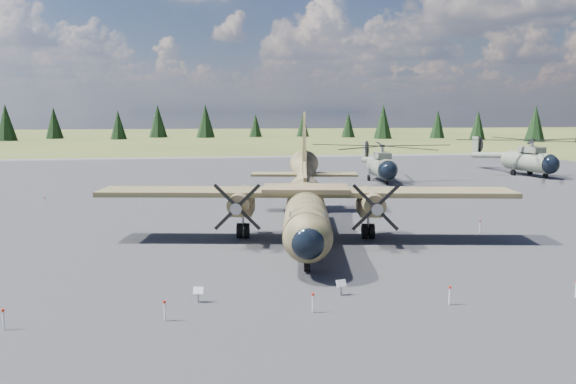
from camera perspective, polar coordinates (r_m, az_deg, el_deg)
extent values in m
plane|color=#5E662D|center=(36.39, -4.85, -5.00)|extent=(500.00, 500.00, 0.00)
cube|color=slate|center=(46.16, -5.76, -2.21)|extent=(120.00, 120.00, 0.04)
cylinder|color=#2F361D|center=(35.78, 1.81, -1.77)|extent=(5.41, 16.63, 2.56)
sphere|color=#2F361D|center=(27.72, 2.02, -4.68)|extent=(2.91, 2.91, 2.51)
sphere|color=black|center=(27.24, 2.03, -5.01)|extent=(2.14, 2.14, 1.84)
cube|color=black|center=(29.01, 1.98, -2.73)|extent=(2.06, 1.76, 0.50)
cone|color=#2F361D|center=(46.32, 1.66, 1.69)|extent=(3.57, 6.62, 3.85)
cube|color=#979A9C|center=(36.87, 1.79, -3.13)|extent=(2.67, 5.70, 0.46)
cube|color=#34371D|center=(36.07, 1.81, 0.00)|extent=(26.62, 7.72, 0.32)
cube|color=#2F361D|center=(36.04, 1.82, 0.31)|extent=(5.97, 4.20, 0.32)
cylinder|color=#2F361D|center=(36.06, -4.73, -0.84)|extent=(2.19, 4.92, 1.37)
cube|color=#2F361D|center=(36.87, -4.60, -1.57)|extent=(1.90, 3.30, 0.73)
cone|color=gray|center=(33.14, -5.25, -1.63)|extent=(0.83, 0.93, 0.69)
cylinder|color=black|center=(37.16, -4.58, -3.93)|extent=(0.97, 1.13, 1.00)
cylinder|color=#2F361D|center=(36.16, 8.34, -0.87)|extent=(2.19, 4.92, 1.37)
cube|color=#2F361D|center=(36.97, 8.18, -1.60)|extent=(1.90, 3.30, 0.73)
cone|color=gray|center=(33.25, 8.98, -1.67)|extent=(0.83, 0.93, 0.69)
cylinder|color=black|center=(37.26, 8.13, -3.95)|extent=(0.97, 1.13, 1.00)
cube|color=#2F361D|center=(42.81, 1.71, 1.90)|extent=(1.47, 6.84, 1.53)
cube|color=#34371D|center=(46.77, 1.66, 1.81)|extent=(8.98, 3.52, 0.20)
cylinder|color=gray|center=(29.00, 1.97, -6.01)|extent=(0.15, 0.15, 0.82)
cylinder|color=black|center=(29.17, 1.97, -7.27)|extent=(0.47, 0.90, 0.85)
cylinder|color=slate|center=(67.62, 9.46, 2.47)|extent=(2.97, 6.87, 2.32)
sphere|color=black|center=(64.40, 10.11, 2.13)|extent=(2.33, 2.33, 2.13)
sphere|color=slate|center=(70.86, 8.86, 2.73)|extent=(2.33, 2.33, 2.13)
cube|color=slate|center=(67.14, 9.56, 3.69)|extent=(1.86, 3.11, 0.69)
cylinder|color=gray|center=(67.09, 9.57, 4.29)|extent=(0.36, 0.36, 0.93)
cylinder|color=slate|center=(74.22, 8.31, 3.24)|extent=(1.56, 7.95, 1.33)
cube|color=slate|center=(77.53, 7.81, 4.31)|extent=(0.33, 1.31, 2.22)
cylinder|color=black|center=(77.60, 8.04, 4.31)|extent=(0.29, 2.40, 2.41)
cylinder|color=black|center=(65.08, 9.97, 1.05)|extent=(0.32, 0.65, 0.63)
cylinder|color=black|center=(68.58, 8.21, 1.44)|extent=(0.35, 0.77, 0.74)
cylinder|color=gray|center=(68.53, 8.22, 1.85)|extent=(0.14, 0.14, 1.34)
cylinder|color=black|center=(69.13, 10.24, 1.45)|extent=(0.35, 0.77, 0.74)
cylinder|color=gray|center=(69.07, 10.25, 1.85)|extent=(0.14, 0.14, 1.34)
cylinder|color=slate|center=(79.21, 23.27, 2.84)|extent=(3.63, 7.55, 2.52)
sphere|color=black|center=(76.54, 25.05, 2.53)|extent=(2.65, 2.65, 2.31)
sphere|color=slate|center=(81.95, 21.60, 3.08)|extent=(2.65, 2.65, 2.31)
cube|color=slate|center=(78.79, 23.53, 3.97)|extent=(2.20, 3.45, 0.75)
cylinder|color=gray|center=(78.75, 23.56, 4.52)|extent=(0.42, 0.42, 1.01)
cylinder|color=slate|center=(84.85, 19.99, 3.55)|extent=(2.19, 8.62, 1.44)
cube|color=slate|center=(87.77, 18.51, 4.58)|extent=(0.44, 1.43, 2.42)
cylinder|color=black|center=(87.98, 18.70, 4.58)|extent=(0.47, 2.59, 2.62)
cylinder|color=black|center=(77.11, 24.69, 1.54)|extent=(0.39, 0.72, 0.68)
cylinder|color=black|center=(79.36, 21.90, 1.86)|extent=(0.43, 0.84, 0.81)
cylinder|color=gray|center=(79.31, 21.92, 2.24)|extent=(0.16, 0.16, 1.46)
cylinder|color=black|center=(81.13, 23.37, 1.90)|extent=(0.43, 0.84, 0.81)
cylinder|color=gray|center=(81.08, 23.39, 2.28)|extent=(0.16, 0.16, 1.46)
cube|color=gray|center=(25.21, -9.08, -10.39)|extent=(0.10, 0.10, 0.56)
cube|color=silver|center=(25.08, -9.10, -9.84)|extent=(0.48, 0.29, 0.32)
cube|color=gray|center=(25.93, 5.39, -9.78)|extent=(0.10, 0.10, 0.58)
cube|color=silver|center=(25.79, 5.42, -9.22)|extent=(0.50, 0.31, 0.33)
cylinder|color=silver|center=(24.39, -26.92, -11.54)|extent=(0.07, 0.07, 0.80)
cylinder|color=#B42413|center=(24.27, -26.99, -10.65)|extent=(0.12, 0.12, 0.10)
cylinder|color=silver|center=(23.26, -12.42, -11.77)|extent=(0.07, 0.07, 0.80)
cylinder|color=#B42413|center=(23.13, -12.45, -10.84)|extent=(0.12, 0.12, 0.10)
cylinder|color=silver|center=(23.65, 2.54, -11.25)|extent=(0.07, 0.07, 0.80)
cylinder|color=#B42413|center=(23.52, 2.55, -10.33)|extent=(0.12, 0.12, 0.10)
cylinder|color=silver|center=(25.49, 16.09, -10.13)|extent=(0.07, 0.07, 0.80)
cylinder|color=#B42413|center=(25.37, 16.13, -9.27)|extent=(0.12, 0.12, 0.10)
cylinder|color=silver|center=(28.49, 27.22, -8.78)|extent=(0.07, 0.07, 0.80)
cylinder|color=silver|center=(53.67, -23.47, -0.96)|extent=(0.07, 0.07, 0.80)
cylinder|color=#B42413|center=(53.61, -23.50, -0.54)|extent=(0.12, 0.12, 0.10)
cylinder|color=silver|center=(52.24, -14.95, -0.79)|extent=(0.07, 0.07, 0.80)
cylinder|color=#B42413|center=(52.18, -14.97, -0.36)|extent=(0.12, 0.12, 0.10)
cylinder|color=silver|center=(52.01, -6.15, -0.60)|extent=(0.07, 0.07, 0.80)
cylinder|color=#B42413|center=(51.95, -6.16, -0.17)|extent=(0.12, 0.12, 0.10)
cylinder|color=silver|center=(53.00, 2.52, -0.40)|extent=(0.07, 0.07, 0.80)
cylinder|color=#B42413|center=(52.94, 2.52, 0.03)|extent=(0.12, 0.12, 0.10)
cylinder|color=silver|center=(55.15, 10.69, -0.20)|extent=(0.07, 0.07, 0.80)
cylinder|color=#B42413|center=(55.09, 10.70, 0.21)|extent=(0.12, 0.12, 0.10)
cylinder|color=silver|center=(40.90, 18.91, -3.38)|extent=(0.07, 0.07, 0.80)
cylinder|color=#B42413|center=(40.82, 18.94, -2.83)|extent=(0.12, 0.12, 0.10)
cone|color=black|center=(174.70, 23.82, 6.41)|extent=(5.76, 5.76, 10.28)
cone|color=black|center=(179.22, 18.72, 6.46)|extent=(4.93, 4.93, 8.80)
cone|color=black|center=(187.84, 14.95, 6.72)|extent=(5.11, 5.11, 9.12)
cone|color=black|center=(180.49, 9.64, 7.09)|extent=(6.02, 6.02, 10.74)
cone|color=black|center=(188.21, 6.14, 6.82)|extent=(4.63, 4.63, 8.27)
cone|color=black|center=(192.31, 1.52, 6.82)|extent=(4.39, 4.39, 7.84)
cone|color=black|center=(189.62, -3.31, 6.78)|extent=(4.33, 4.33, 7.73)
cone|color=black|center=(187.02, -8.39, 7.17)|extent=(6.09, 6.09, 10.88)
cone|color=black|center=(191.07, -13.08, 7.04)|extent=(6.01, 6.01, 10.73)
cone|color=black|center=(180.73, -16.87, 6.56)|extent=(4.98, 4.98, 8.89)
cone|color=black|center=(192.31, -22.68, 6.50)|extent=(5.52, 5.52, 9.86)
cone|color=black|center=(183.83, -26.74, 6.35)|extent=(5.99, 5.99, 10.70)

